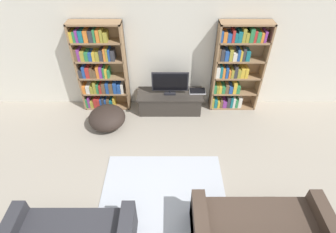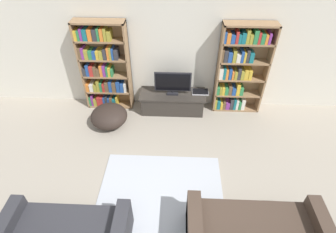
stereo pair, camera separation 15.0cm
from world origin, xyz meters
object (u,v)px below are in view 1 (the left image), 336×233
Objects in this scene: bookshelf_left at (101,69)px; laptop at (198,91)px; tv_stand at (170,102)px; bookshelf_right at (236,68)px; television at (171,83)px; beanbag_ottoman at (108,118)px.

laptop is (2.05, -0.08, -0.50)m from bookshelf_left.
bookshelf_right is at bearing 6.55° from tv_stand.
laptop is (0.60, 0.07, -0.26)m from television.
bookshelf_right is 1.56m from tv_stand.
tv_stand is 0.49m from television.
television is at bearing -173.43° from laptop.
tv_stand is at bearing 22.75° from beanbag_ottoman.
bookshelf_left is 1.64m from tv_stand.
laptop is at bearing 7.01° from tv_stand.
tv_stand is 1.41m from beanbag_ottoman.
tv_stand reaches higher than beanbag_ottoman.
television is (1.46, -0.15, -0.24)m from bookshelf_left.
laptop is 2.01m from beanbag_ottoman.
bookshelf_right is at bearing 0.03° from bookshelf_left.
bookshelf_left reaches higher than laptop.
laptop is at bearing -2.25° from bookshelf_left.
bookshelf_right reaches higher than television.
bookshelf_right is 1.37× the size of tv_stand.
bookshelf_right reaches higher than beanbag_ottoman.
tv_stand is at bearing -6.03° from bookshelf_left.
television is 1.03× the size of beanbag_ottoman.
bookshelf_right is 0.93m from laptop.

